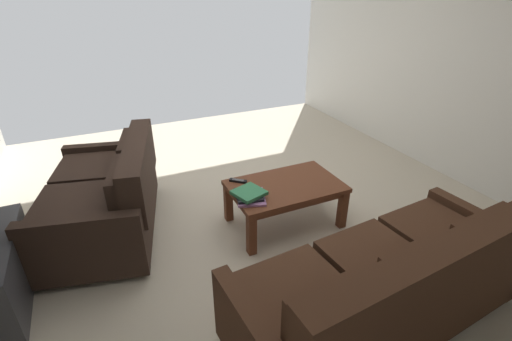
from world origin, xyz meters
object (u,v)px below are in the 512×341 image
Objects in this scene: sofa_main at (388,286)px; loveseat_near at (108,197)px; coffee_table at (285,191)px; tv_remote at (238,181)px; book_stack at (249,195)px.

sofa_main is 1.27× the size of loveseat_near.
coffee_table is 6.73× the size of tv_remote.
sofa_main is 5.81× the size of book_stack.
tv_remote is (-0.02, -0.30, -0.02)m from book_stack.
book_stack is at bearing 150.47° from loveseat_near.
loveseat_near is at bearing -20.09° from coffee_table.
coffee_table is (-1.48, 0.54, -0.01)m from loveseat_near.
coffee_table is 0.41m from book_stack.
sofa_main is 1.30m from coffee_table.
coffee_table is at bearing -89.23° from sofa_main.
book_stack is 2.33× the size of tv_remote.
loveseat_near reaches higher than sofa_main.
coffee_table is at bearing 159.91° from loveseat_near.
loveseat_near is 1.16m from tv_remote.
tv_remote is at bearing -93.34° from book_stack.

